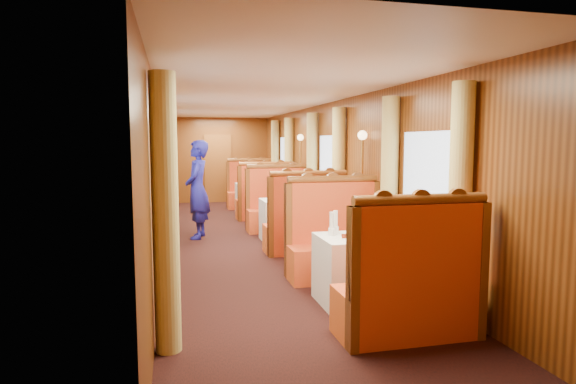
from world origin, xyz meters
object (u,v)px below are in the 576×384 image
object	(u,v)px
banquette_mid_fwd	(306,227)
rose_vase_far	(258,176)
fruit_plate	(396,235)
steward	(197,190)
table_mid	(291,220)
banquette_near_fwd	(410,293)
tea_tray	(357,237)
teapot_right	(372,233)
banquette_mid_aft	(279,210)
table_near	(366,269)
rose_vase_mid	(292,189)
passenger	(281,195)
teapot_back	(356,229)
banquette_far_fwd	(265,201)
banquette_near_aft	(336,246)
table_far	(257,198)
teapot_left	(354,232)
banquette_far_aft	(251,192)

from	to	relation	value
banquette_mid_fwd	rose_vase_far	distance (m)	4.55
fruit_plate	steward	bearing A→B (deg)	114.61
table_mid	rose_vase_far	bearing A→B (deg)	89.81
fruit_plate	steward	xyz separation A→B (m)	(-1.93, 4.21, 0.14)
banquette_near_fwd	rose_vase_far	size ratio (longest dim) A/B	3.72
tea_tray	teapot_right	distance (m)	0.17
banquette_mid_aft	tea_tray	xyz separation A→B (m)	(-0.13, -4.58, 0.33)
table_mid	rose_vase_far	world-z (taller)	rose_vase_far
fruit_plate	banquette_near_fwd	bearing A→B (deg)	-108.65
banquette_near_fwd	banquette_mid_aft	bearing A→B (deg)	90.00
banquette_mid_fwd	fruit_plate	size ratio (longest dim) A/B	6.51
table_near	table_mid	size ratio (longest dim) A/B	1.00
table_near	rose_vase_mid	size ratio (longest dim) A/B	2.92
passenger	tea_tray	bearing A→B (deg)	-91.77
banquette_mid_fwd	rose_vase_far	world-z (taller)	banquette_mid_fwd
teapot_back	passenger	world-z (taller)	passenger
table_mid	rose_vase_mid	xyz separation A→B (m)	(0.03, 0.02, 0.55)
banquette_far_fwd	banquette_near_aft	bearing A→B (deg)	-90.00
table_far	tea_tray	xyz separation A→B (m)	(-0.13, -7.07, 0.38)
rose_vase_mid	rose_vase_far	distance (m)	3.49
table_far	fruit_plate	distance (m)	7.13
teapot_back	table_mid	bearing A→B (deg)	82.54
banquette_mid_fwd	teapot_right	bearing A→B (deg)	-90.03
teapot_back	fruit_plate	size ratio (longest dim) A/B	0.77
table_mid	steward	world-z (taller)	steward
teapot_back	banquette_near_aft	bearing A→B (deg)	78.76
tea_tray	rose_vase_mid	size ratio (longest dim) A/B	0.94
table_far	teapot_left	bearing A→B (deg)	-91.36
banquette_mid_fwd	teapot_right	world-z (taller)	banquette_mid_fwd
banquette_near_fwd	table_far	distance (m)	8.01
banquette_mid_fwd	rose_vase_far	xyz separation A→B (m)	(0.01, 4.52, 0.50)
tea_tray	passenger	bearing A→B (deg)	88.23
table_far	teapot_back	distance (m)	6.92
rose_vase_far	fruit_plate	bearing A→B (deg)	-87.64
banquette_far_fwd	banquette_far_aft	world-z (taller)	same
table_mid	rose_vase_far	size ratio (longest dim) A/B	2.92
table_mid	banquette_far_fwd	bearing A→B (deg)	90.00
banquette_far_fwd	fruit_plate	world-z (taller)	banquette_far_fwd
banquette_mid_aft	rose_vase_mid	xyz separation A→B (m)	(0.03, -1.00, 0.50)
fruit_plate	banquette_near_aft	bearing A→B (deg)	105.21
table_mid	banquette_far_aft	bearing A→B (deg)	90.00
banquette_far_fwd	passenger	bearing A→B (deg)	-90.00
rose_vase_mid	teapot_left	bearing A→B (deg)	-93.18
table_near	tea_tray	xyz separation A→B (m)	(-0.13, -0.07, 0.38)
banquette_near_fwd	rose_vase_far	bearing A→B (deg)	89.92
steward	passenger	size ratio (longest dim) A/B	2.39
rose_vase_mid	banquette_near_aft	bearing A→B (deg)	-90.73
banquette_near_fwd	table_mid	size ratio (longest dim) A/B	1.28
fruit_plate	banquette_mid_aft	bearing A→B (deg)	93.78
table_near	banquette_near_aft	world-z (taller)	banquette_near_aft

